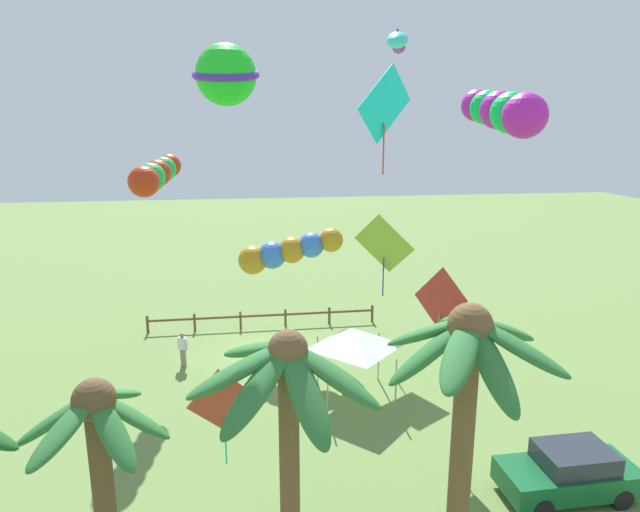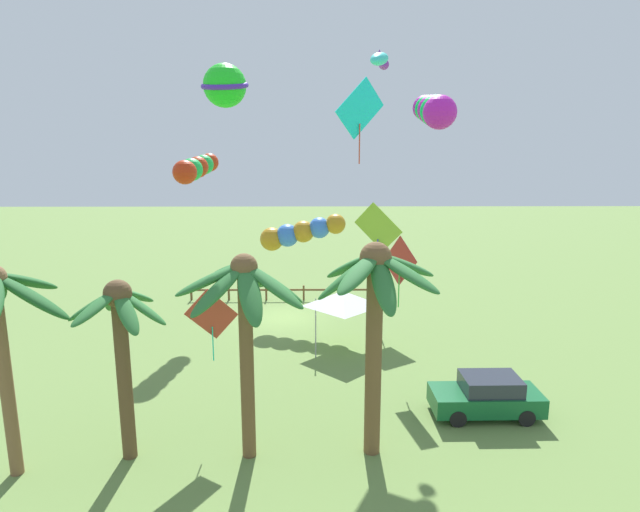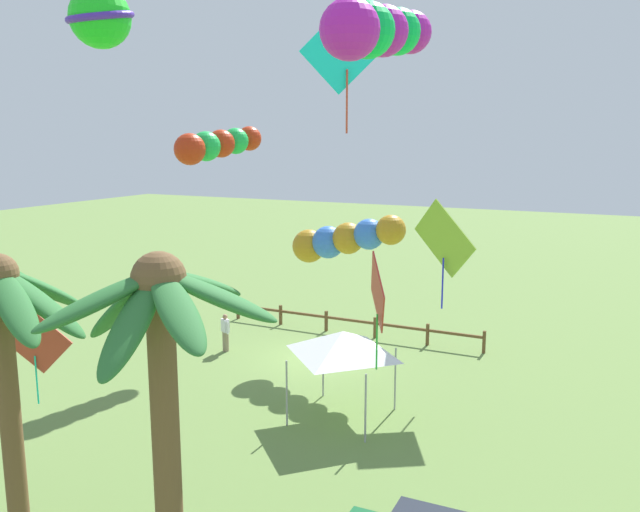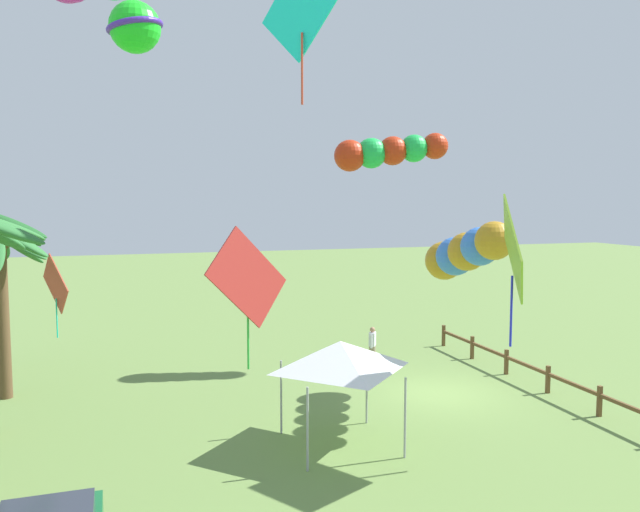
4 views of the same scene
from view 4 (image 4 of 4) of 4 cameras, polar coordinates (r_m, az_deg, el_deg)
The scene contains 12 objects.
ground_plane at distance 22.02m, azimuth 10.94°, elevation -12.34°, with size 120.00×120.00×0.00m, color olive.
palm_tree_3 at distance 22.89m, azimuth -27.34°, elevation -1.45°, with size 3.00×3.21×5.75m.
rail_fence at distance 23.83m, azimuth 18.44°, elevation -9.68°, with size 12.15×0.12×0.95m.
spectator_0 at distance 24.84m, azimuth 4.84°, elevation -8.29°, with size 0.48×0.40×1.59m.
festival_tent at distance 16.72m, azimuth 1.87°, elevation -9.11°, with size 2.86×2.86×2.85m.
kite_diamond_0 at distance 20.31m, azimuth -23.16°, elevation -2.45°, with size 1.67×0.86×2.58m.
kite_ball_1 at distance 20.42m, azimuth -16.67°, elevation 19.52°, with size 1.86×1.86×1.53m.
kite_diamond_3 at distance 13.39m, azimuth -6.69°, elevation -2.16°, with size 1.11×1.99×3.12m.
kite_tube_4 at distance 25.30m, azimuth 6.21°, elevation 9.54°, with size 1.77×4.61×1.58m.
kite_tube_5 at distance 20.44m, azimuth 13.11°, elevation 0.29°, with size 4.85×1.65×2.16m.
kite_diamond_7 at distance 15.93m, azimuth -1.67°, elevation 21.90°, with size 2.20×1.48×3.63m.
kite_diamond_8 at distance 16.14m, azimuth 17.34°, elevation 0.45°, with size 2.50×1.28×3.85m.
Camera 4 is at (-18.38, 10.17, 6.59)m, focal length 34.77 mm.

